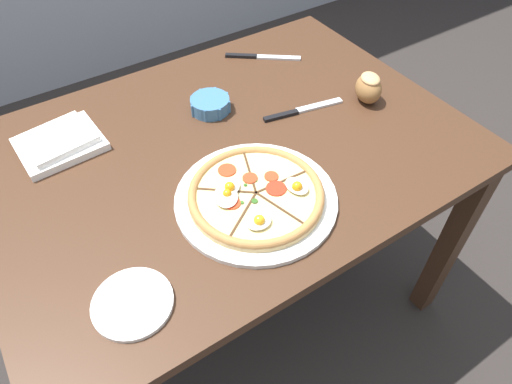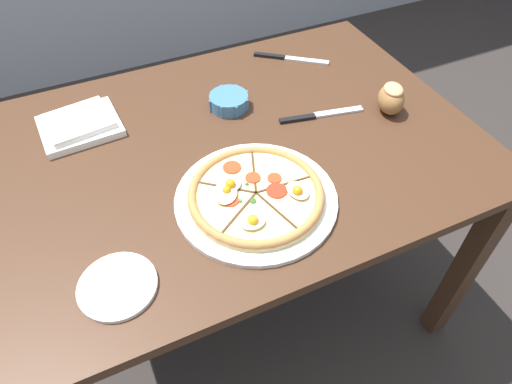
{
  "view_description": "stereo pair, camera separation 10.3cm",
  "coord_description": "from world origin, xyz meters",
  "px_view_note": "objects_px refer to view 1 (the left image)",
  "views": [
    {
      "loc": [
        -0.43,
        -0.79,
        1.55
      ],
      "look_at": [
        -0.05,
        -0.2,
        0.79
      ],
      "focal_mm": 32.0,
      "sensor_mm": 36.0,
      "label": 1
    },
    {
      "loc": [
        -0.34,
        -0.84,
        1.55
      ],
      "look_at": [
        -0.05,
        -0.2,
        0.79
      ],
      "focal_mm": 32.0,
      "sensor_mm": 36.0,
      "label": 2
    }
  ],
  "objects_px": {
    "ramekin_bowl": "(210,104)",
    "napkin_folded": "(59,142)",
    "bread_piece_near": "(369,87)",
    "side_saucer": "(133,303)",
    "pizza": "(256,196)",
    "dining_table": "(229,174)",
    "knife_spare": "(262,57)",
    "knife_main": "(303,110)"
  },
  "relations": [
    {
      "from": "ramekin_bowl",
      "to": "napkin_folded",
      "type": "xyz_separation_m",
      "value": [
        -0.4,
        0.07,
        -0.0
      ]
    },
    {
      "from": "bread_piece_near",
      "to": "side_saucer",
      "type": "relative_size",
      "value": 0.72
    },
    {
      "from": "pizza",
      "to": "bread_piece_near",
      "type": "relative_size",
      "value": 3.31
    },
    {
      "from": "napkin_folded",
      "to": "pizza",
      "type": "bearing_deg",
      "value": -53.5
    },
    {
      "from": "pizza",
      "to": "side_saucer",
      "type": "height_order",
      "value": "pizza"
    },
    {
      "from": "side_saucer",
      "to": "ramekin_bowl",
      "type": "bearing_deg",
      "value": 46.91
    },
    {
      "from": "dining_table",
      "to": "knife_spare",
      "type": "bearing_deg",
      "value": 44.57
    },
    {
      "from": "bread_piece_near",
      "to": "pizza",
      "type": "bearing_deg",
      "value": -162.33
    },
    {
      "from": "bread_piece_near",
      "to": "knife_spare",
      "type": "distance_m",
      "value": 0.38
    },
    {
      "from": "napkin_folded",
      "to": "knife_main",
      "type": "relative_size",
      "value": 0.88
    },
    {
      "from": "ramekin_bowl",
      "to": "knife_spare",
      "type": "xyz_separation_m",
      "value": [
        0.28,
        0.15,
        -0.02
      ]
    },
    {
      "from": "pizza",
      "to": "knife_spare",
      "type": "bearing_deg",
      "value": 55.1
    },
    {
      "from": "knife_main",
      "to": "side_saucer",
      "type": "distance_m",
      "value": 0.71
    },
    {
      "from": "napkin_folded",
      "to": "bread_piece_near",
      "type": "height_order",
      "value": "bread_piece_near"
    },
    {
      "from": "ramekin_bowl",
      "to": "knife_main",
      "type": "relative_size",
      "value": 0.49
    },
    {
      "from": "pizza",
      "to": "knife_main",
      "type": "height_order",
      "value": "pizza"
    },
    {
      "from": "pizza",
      "to": "knife_spare",
      "type": "xyz_separation_m",
      "value": [
        0.36,
        0.51,
        -0.01
      ]
    },
    {
      "from": "dining_table",
      "to": "pizza",
      "type": "xyz_separation_m",
      "value": [
        -0.05,
        -0.2,
        0.12
      ]
    },
    {
      "from": "knife_spare",
      "to": "knife_main",
      "type": "bearing_deg",
      "value": -64.2
    },
    {
      "from": "pizza",
      "to": "bread_piece_near",
      "type": "height_order",
      "value": "bread_piece_near"
    },
    {
      "from": "ramekin_bowl",
      "to": "knife_main",
      "type": "bearing_deg",
      "value": -34.68
    },
    {
      "from": "napkin_folded",
      "to": "bread_piece_near",
      "type": "distance_m",
      "value": 0.85
    },
    {
      "from": "napkin_folded",
      "to": "side_saucer",
      "type": "distance_m",
      "value": 0.53
    },
    {
      "from": "dining_table",
      "to": "bread_piece_near",
      "type": "xyz_separation_m",
      "value": [
        0.44,
        -0.05,
        0.15
      ]
    },
    {
      "from": "ramekin_bowl",
      "to": "napkin_folded",
      "type": "bearing_deg",
      "value": 169.51
    },
    {
      "from": "side_saucer",
      "to": "napkin_folded",
      "type": "bearing_deg",
      "value": 87.6
    },
    {
      "from": "knife_main",
      "to": "dining_table",
      "type": "bearing_deg",
      "value": -167.21
    },
    {
      "from": "bread_piece_near",
      "to": "ramekin_bowl",
      "type": "bearing_deg",
      "value": 152.81
    },
    {
      "from": "dining_table",
      "to": "knife_spare",
      "type": "height_order",
      "value": "knife_spare"
    },
    {
      "from": "pizza",
      "to": "knife_spare",
      "type": "height_order",
      "value": "pizza"
    },
    {
      "from": "ramekin_bowl",
      "to": "side_saucer",
      "type": "height_order",
      "value": "ramekin_bowl"
    },
    {
      "from": "knife_main",
      "to": "knife_spare",
      "type": "relative_size",
      "value": 1.18
    },
    {
      "from": "pizza",
      "to": "bread_piece_near",
      "type": "bearing_deg",
      "value": 17.67
    },
    {
      "from": "ramekin_bowl",
      "to": "pizza",
      "type": "bearing_deg",
      "value": -102.76
    },
    {
      "from": "dining_table",
      "to": "knife_spare",
      "type": "relative_size",
      "value": 6.06
    },
    {
      "from": "dining_table",
      "to": "napkin_folded",
      "type": "distance_m",
      "value": 0.45
    },
    {
      "from": "ramekin_bowl",
      "to": "knife_spare",
      "type": "height_order",
      "value": "ramekin_bowl"
    },
    {
      "from": "dining_table",
      "to": "napkin_folded",
      "type": "relative_size",
      "value": 5.85
    },
    {
      "from": "knife_main",
      "to": "napkin_folded",
      "type": "bearing_deg",
      "value": 171.55
    },
    {
      "from": "dining_table",
      "to": "napkin_folded",
      "type": "height_order",
      "value": "napkin_folded"
    },
    {
      "from": "ramekin_bowl",
      "to": "side_saucer",
      "type": "bearing_deg",
      "value": -133.09
    },
    {
      "from": "ramekin_bowl",
      "to": "bread_piece_near",
      "type": "height_order",
      "value": "bread_piece_near"
    }
  ]
}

